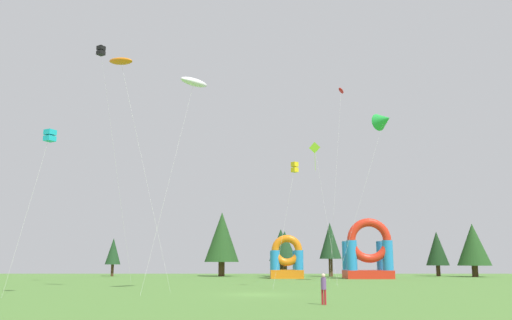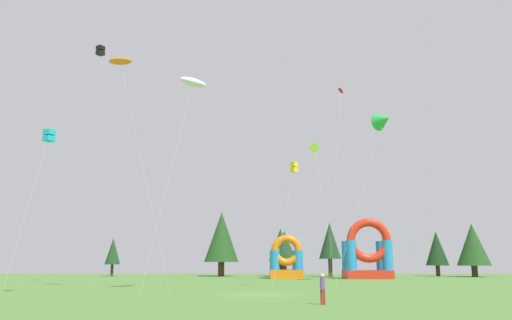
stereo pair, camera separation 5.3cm
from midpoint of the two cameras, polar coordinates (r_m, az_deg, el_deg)
The scene contains 19 objects.
ground_plane at distance 39.70m, azimuth 0.06°, elevation -14.08°, with size 120.00×120.00×0.00m, color #548438.
kite_yellow_box at distance 49.80m, azimuth 4.03°, elevation -0.81°, with size 2.49×2.14×11.36m.
kite_red_parafoil at distance 78.00m, azimuth 8.94°, elevation 7.21°, with size 4.24×10.36×26.62m.
kite_green_delta at distance 62.94m, azimuth 13.32°, elevation 4.13°, with size 7.90×5.44×19.17m.
kite_cyan_box at distance 41.90m, azimuth -21.10°, elevation 2.40°, with size 1.85×2.96×11.78m.
kite_black_box at distance 60.23m, azimuth -16.18°, elevation 10.99°, with size 3.52×5.70×24.71m.
kite_lime_diamond at distance 55.77m, azimuth 6.22°, elevation 1.04°, with size 1.91×3.70×14.21m.
kite_white_parafoil at distance 45.19m, azimuth -6.67°, elevation 8.19°, with size 4.19×6.54×17.58m.
kite_orange_parafoil at distance 49.48m, azimuth -14.22°, elevation 10.10°, with size 6.76×3.74×20.17m.
person_near_camera at distance 30.94m, azimuth 7.07°, elevation -13.12°, with size 0.40×0.40×1.70m.
inflatable_red_slide at distance 74.58m, azimuth 11.72°, elevation -9.94°, with size 6.14×4.94×7.93m.
inflatable_orange_dome at distance 74.11m, azimuth 3.19°, elevation -10.84°, with size 4.36×4.49×5.77m.
tree_row_0 at distance 86.75m, azimuth -14.97°, elevation -9.35°, with size 2.34×2.34×5.79m.
tree_row_1 at distance 83.92m, azimuth -3.71°, elevation -8.17°, with size 5.29×5.29×9.75m.
tree_row_2 at distance 83.45m, azimuth 2.59°, elevation -9.00°, with size 3.61×3.61×7.16m.
tree_row_3 at distance 80.77m, azimuth 2.99°, elevation -9.09°, with size 3.55×3.55×6.67m.
tree_row_4 at distance 83.07m, azimuth 7.79°, elevation -8.50°, with size 3.32×3.32×8.05m.
tree_row_5 at distance 88.95m, azimuth 18.57°, elevation -8.89°, with size 3.49×3.49×6.82m.
tree_row_6 at distance 87.05m, azimuth 21.96°, elevation -8.32°, with size 4.86×4.86×7.82m.
Camera 2 is at (-0.05, -39.63, 2.44)m, focal length 37.73 mm.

